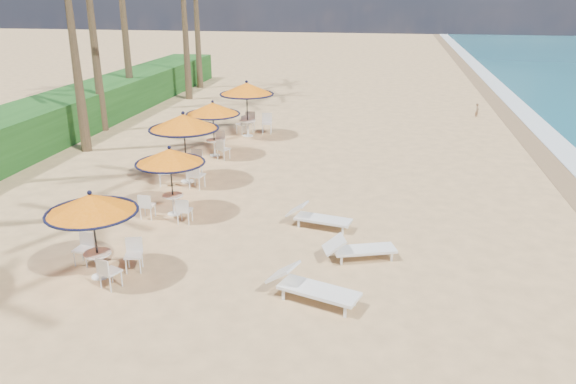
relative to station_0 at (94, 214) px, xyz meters
name	(u,v)px	position (x,y,z in m)	size (l,w,h in m)	color
ground	(302,287)	(4.88, 0.36, -1.63)	(160.00, 160.00, 0.00)	tan
wetsand_band	(565,175)	(13.28, 10.36, -1.63)	(1.40, 140.00, 0.02)	olive
scrub_hedge	(45,123)	(-8.62, 11.36, -0.73)	(3.00, 40.00, 1.80)	#194716
station_0	(94,214)	(0.00, 0.00, 0.00)	(2.14, 2.14, 2.24)	black
station_1	(169,163)	(0.26, 4.05, 0.04)	(2.11, 2.11, 2.20)	black
station_2	(184,131)	(-0.40, 7.14, 0.26)	(2.48, 2.48, 2.59)	black
station_3	(214,114)	(-0.40, 10.59, 0.14)	(2.24, 2.24, 2.33)	black
station_4	(248,95)	(0.14, 14.14, 0.29)	(2.52, 2.52, 2.63)	black
lounger_near	(310,286)	(5.13, -0.19, -1.28)	(2.22, 1.30, 0.76)	white
lounger_mid	(357,248)	(6.04, 2.02, -1.32)	(1.96, 1.17, 0.67)	white
lounger_far	(317,217)	(4.75, 3.93, -1.32)	(1.99, 0.97, 0.68)	white
person	(477,110)	(11.36, 20.27, -1.23)	(0.30, 0.19, 0.81)	#846043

